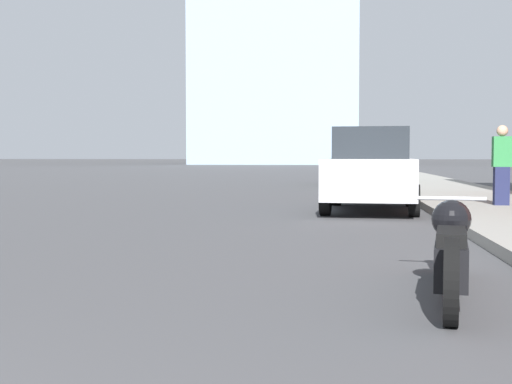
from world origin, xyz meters
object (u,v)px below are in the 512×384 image
at_px(parked_car_silver, 372,170).
at_px(pedestrian, 502,165).
at_px(parked_car_green, 354,162).
at_px(motorcycle, 451,250).

distance_m(parked_car_silver, pedestrian, 2.56).
height_order(parked_car_silver, pedestrian, pedestrian).
height_order(parked_car_silver, parked_car_green, parked_car_green).
bearing_deg(pedestrian, parked_car_green, 100.99).
xyz_separation_m(motorcycle, pedestrian, (2.34, 8.75, 0.58)).
height_order(parked_car_green, pedestrian, parked_car_green).
distance_m(parked_car_silver, parked_car_green, 13.16).
distance_m(motorcycle, pedestrian, 9.08).
bearing_deg(parked_car_silver, parked_car_green, 94.44).
bearing_deg(motorcycle, parked_car_green, 99.39).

